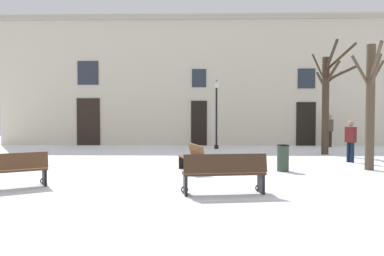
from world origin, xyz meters
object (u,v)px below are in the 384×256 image
object	(u,v)px
tree_center	(371,102)
person_strolling	(329,129)
bench_facing_shops	(11,170)
tree_near_facade	(327,98)
litter_bin	(283,158)
bench_back_to_back_left	(224,173)
bench_far_corner	(192,158)
person_by_shop_door	(351,139)
streetlamp	(216,107)

from	to	relation	value
tree_center	person_strolling	xyz separation A→B (m)	(1.64, 8.72, -1.19)
tree_center	bench_facing_shops	bearing A→B (deg)	-161.90
tree_near_facade	litter_bin	distance (m)	6.36
bench_back_to_back_left	litter_bin	bearing A→B (deg)	-128.71
litter_bin	bench_far_corner	bearing A→B (deg)	-176.59
litter_bin	person_by_shop_door	distance (m)	3.88
tree_center	person_by_shop_door	size ratio (longest dim) A/B	2.58
person_by_shop_door	streetlamp	bearing A→B (deg)	-164.32
tree_center	streetlamp	size ratio (longest dim) A/B	1.12
tree_center	litter_bin	size ratio (longest dim) A/B	4.81
tree_center	litter_bin	distance (m)	3.43
tree_center	bench_facing_shops	distance (m)	10.91
streetlamp	person_by_shop_door	xyz separation A→B (m)	(4.91, -5.48, -1.37)
streetlamp	bench_facing_shops	world-z (taller)	streetlamp
tree_center	bench_far_corner	bearing A→B (deg)	-175.01
litter_bin	person_strolling	size ratio (longest dim) A/B	0.47
litter_bin	person_by_shop_door	bearing A→B (deg)	37.20
streetlamp	bench_facing_shops	distance (m)	12.27
bench_back_to_back_left	person_by_shop_door	world-z (taller)	person_by_shop_door
bench_far_corner	person_strolling	bearing A→B (deg)	123.84
bench_back_to_back_left	person_strolling	xyz separation A→B (m)	(6.65, 12.60, 0.54)
tree_center	bench_facing_shops	world-z (taller)	tree_center
bench_facing_shops	person_by_shop_door	distance (m)	11.69
tree_near_facade	person_strolling	bearing A→B (deg)	69.65
bench_far_corner	person_by_shop_door	world-z (taller)	person_by_shop_door
streetlamp	bench_far_corner	distance (m)	8.26
person_strolling	litter_bin	bearing A→B (deg)	-133.96
bench_far_corner	person_by_shop_door	distance (m)	6.52
streetlamp	litter_bin	distance (m)	8.23
streetlamp	bench_back_to_back_left	distance (m)	11.49
tree_center	bench_back_to_back_left	world-z (taller)	tree_center
tree_near_facade	streetlamp	xyz separation A→B (m)	(-4.92, 2.69, -0.35)
tree_center	streetlamp	xyz separation A→B (m)	(-4.74, 7.48, 0.02)
tree_near_facade	bench_back_to_back_left	xyz separation A→B (m)	(-5.19, -8.66, -2.10)
bench_back_to_back_left	person_strolling	size ratio (longest dim) A/B	1.07
streetlamp	litter_bin	world-z (taller)	streetlamp
bench_facing_shops	person_by_shop_door	bearing A→B (deg)	176.00
streetlamp	person_strolling	size ratio (longest dim) A/B	2.00
bench_far_corner	litter_bin	bearing A→B (deg)	76.25
litter_bin	bench_facing_shops	world-z (taller)	bench_facing_shops
litter_bin	bench_facing_shops	distance (m)	7.92
bench_back_to_back_left	bench_far_corner	xyz separation A→B (m)	(-0.83, 3.37, -0.04)
person_strolling	person_by_shop_door	bearing A→B (deg)	-119.66
tree_near_facade	bench_back_to_back_left	world-z (taller)	tree_near_facade
tree_near_facade	person_by_shop_door	xyz separation A→B (m)	(-0.01, -2.79, -1.72)
litter_bin	bench_far_corner	size ratio (longest dim) A/B	0.52
bench_facing_shops	person_strolling	bearing A→B (deg)	-165.72
litter_bin	bench_far_corner	world-z (taller)	bench_far_corner
litter_bin	tree_near_facade	bearing A→B (deg)	58.95
tree_near_facade	bench_facing_shops	xyz separation A→B (m)	(-10.41, -8.13, -2.14)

